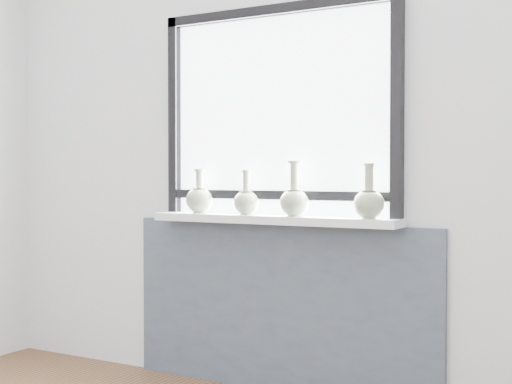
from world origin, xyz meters
The scene contains 8 objects.
back_wall centered at (0.00, 1.81, 1.30)m, with size 3.60×0.02×2.60m, color silver.
apron_panel centered at (0.00, 1.78, 0.43)m, with size 1.70×0.03×0.86m, color #495562.
windowsill centered at (0.00, 1.71, 0.88)m, with size 1.32×0.18×0.04m, color silver.
window centered at (0.00, 1.77, 1.44)m, with size 1.30×0.06×1.05m.
vase_a centered at (-0.44, 1.71, 0.98)m, with size 0.15×0.15×0.23m.
vase_b centered at (-0.15, 1.71, 0.97)m, with size 0.13×0.13×0.23m.
vase_c centered at (0.13, 1.70, 0.98)m, with size 0.14×0.14×0.27m.
vase_d centered at (0.52, 1.69, 0.98)m, with size 0.15×0.15×0.26m.
Camera 1 is at (1.67, -1.41, 1.11)m, focal length 50.00 mm.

